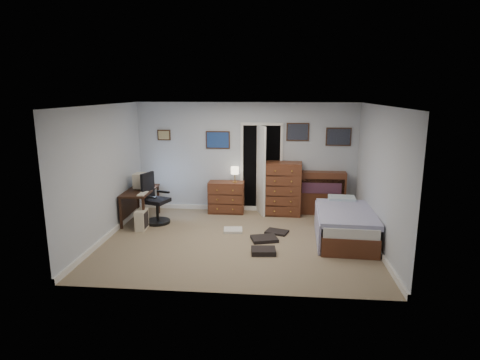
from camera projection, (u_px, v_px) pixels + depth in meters
name	position (u px, v px, depth m)	size (l,w,h in m)	color
floor	(238.00, 241.00, 7.50)	(5.00, 4.00, 0.02)	#826E5A
computer_desk	(137.00, 197.00, 8.58)	(0.57, 1.19, 0.68)	black
crt_monitor	(143.00, 181.00, 8.64)	(0.36, 0.33, 0.33)	beige
keyboard	(143.00, 194.00, 8.18)	(0.14, 0.36, 0.02)	beige
pc_tower	(142.00, 220.00, 8.09)	(0.20, 0.39, 0.41)	beige
office_chair	(155.00, 204.00, 8.45)	(0.66, 0.66, 1.07)	black
media_stack	(153.00, 188.00, 9.83)	(0.16, 0.16, 0.81)	maroon
low_dresser	(226.00, 197.00, 9.19)	(0.81, 0.40, 0.72)	#592F1C
table_lamp	(235.00, 171.00, 9.04)	(0.18, 0.18, 0.35)	gold
doorway	(262.00, 166.00, 9.46)	(0.96, 1.12, 2.05)	black
tall_dresser	(283.00, 189.00, 9.00)	(0.81, 0.48, 1.20)	#592F1C
headboard_bookcase	(321.00, 192.00, 9.05)	(1.09, 0.29, 0.98)	#592F1C
bed	(344.00, 223.00, 7.55)	(1.12, 1.98, 0.63)	#592F1C
wall_posters	(271.00, 136.00, 8.99)	(4.38, 0.04, 0.60)	#331E11
floor_clutter	(260.00, 240.00, 7.47)	(1.32, 1.44, 0.08)	black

